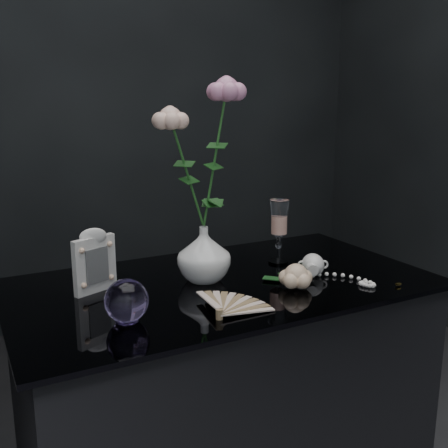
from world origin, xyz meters
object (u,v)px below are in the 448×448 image
vase (204,254)px  picture_frame (94,260)px  paperweight (126,301)px  wine_glass (279,232)px  pearl_jar (313,264)px  loose_rose (296,276)px

vase → picture_frame: bearing=169.1°
vase → paperweight: size_ratio=1.55×
wine_glass → pearl_jar: size_ratio=0.85×
wine_glass → loose_rose: wine_glass is taller
picture_frame → loose_rose: 0.48m
picture_frame → loose_rose: size_ratio=0.86×
picture_frame → pearl_jar: picture_frame is taller
vase → wine_glass: size_ratio=0.78×
vase → paperweight: (-0.25, -0.15, -0.02)m
pearl_jar → vase: bearing=-173.9°
wine_glass → paperweight: 0.54m
wine_glass → paperweight: size_ratio=1.98×
wine_glass → paperweight: bearing=-158.7°
vase → loose_rose: (0.17, -0.15, -0.04)m
wine_glass → picture_frame: 0.51m
vase → picture_frame: 0.27m
wine_glass → picture_frame: (-0.51, 0.01, -0.01)m
vase → wine_glass: wine_glass is taller
paperweight → loose_rose: (0.42, 0.00, -0.01)m
paperweight → loose_rose: size_ratio=0.50×
vase → picture_frame: picture_frame is taller
loose_rose → pearl_jar: (0.10, 0.06, -0.00)m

